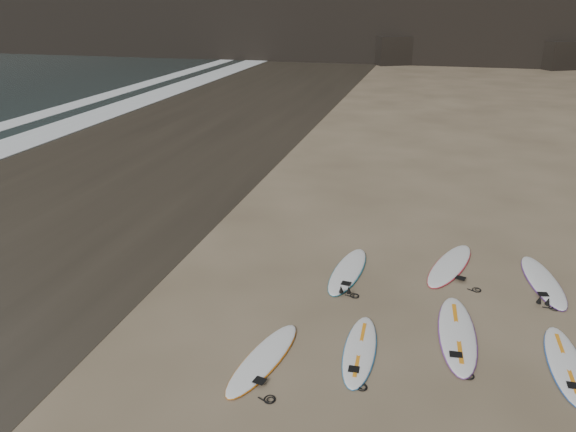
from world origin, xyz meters
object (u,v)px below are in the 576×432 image
at_px(surfboard_1, 360,350).
at_px(surfboard_2, 457,333).
at_px(surfboard_3, 566,363).
at_px(surfboard_6, 450,265).
at_px(surfboard_7, 543,281).
at_px(surfboard_5, 348,270).
at_px(surfboard_0, 264,358).

bearing_deg(surfboard_1, surfboard_2, 28.42).
distance_m(surfboard_3, surfboard_6, 3.86).
relative_size(surfboard_1, surfboard_3, 0.96).
bearing_deg(surfboard_2, surfboard_7, 51.43).
bearing_deg(surfboard_6, surfboard_1, -94.69).
bearing_deg(surfboard_5, surfboard_1, -71.47).
bearing_deg(surfboard_6, surfboard_3, -43.48).
height_order(surfboard_0, surfboard_5, surfboard_5).
distance_m(surfboard_2, surfboard_3, 1.83).
height_order(surfboard_0, surfboard_6, surfboard_6).
relative_size(surfboard_1, surfboard_5, 0.90).
xyz_separation_m(surfboard_0, surfboard_5, (0.89, 3.66, 0.00)).
bearing_deg(surfboard_0, surfboard_5, 87.67).
relative_size(surfboard_2, surfboard_3, 1.16).
xyz_separation_m(surfboard_1, surfboard_6, (1.56, 3.86, 0.01)).
xyz_separation_m(surfboard_3, surfboard_6, (-1.88, 3.37, 0.00)).
bearing_deg(surfboard_1, surfboard_5, 101.44).
xyz_separation_m(surfboard_0, surfboard_2, (3.25, 1.64, 0.01)).
relative_size(surfboard_0, surfboard_7, 0.93).
relative_size(surfboard_6, surfboard_7, 1.03).
relative_size(surfboard_2, surfboard_5, 1.09).
bearing_deg(surfboard_6, surfboard_5, -141.31).
bearing_deg(surfboard_7, surfboard_1, -143.21).
distance_m(surfboard_3, surfboard_7, 3.07).
bearing_deg(surfboard_3, surfboard_5, 148.27).
distance_m(surfboard_1, surfboard_2, 1.93).
xyz_separation_m(surfboard_1, surfboard_3, (3.44, 0.49, 0.00)).
relative_size(surfboard_3, surfboard_7, 0.93).
distance_m(surfboard_2, surfboard_6, 2.90).
relative_size(surfboard_0, surfboard_5, 0.94).
bearing_deg(surfboard_6, surfboard_2, -70.47).
distance_m(surfboard_6, surfboard_7, 1.99).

